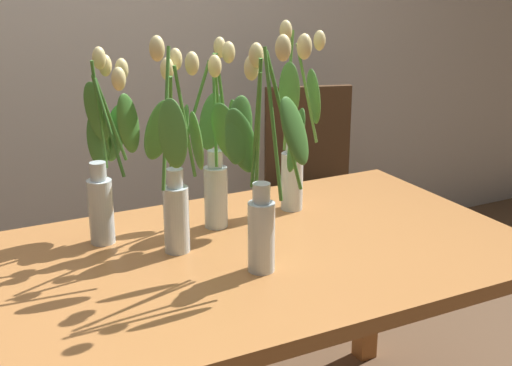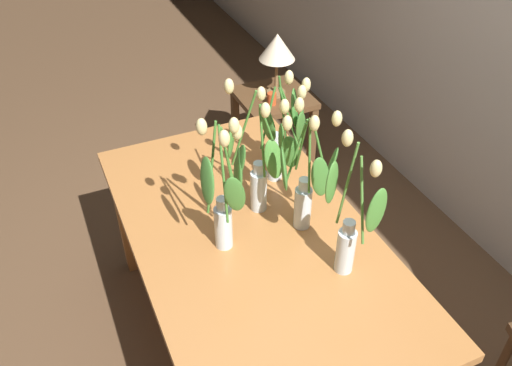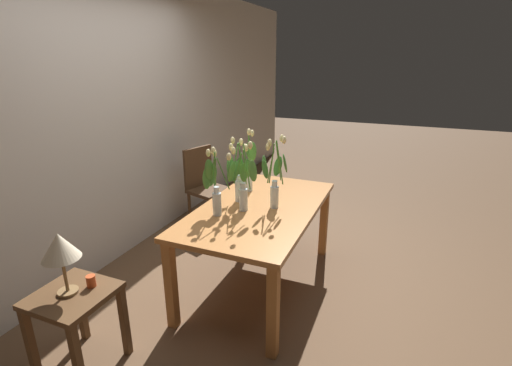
{
  "view_description": "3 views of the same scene",
  "coord_description": "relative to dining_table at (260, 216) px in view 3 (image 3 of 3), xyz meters",
  "views": [
    {
      "loc": [
        -0.72,
        -1.53,
        1.49
      ],
      "look_at": [
        0.04,
        -0.04,
        0.94
      ],
      "focal_mm": 48.69,
      "sensor_mm": 36.0,
      "label": 1
    },
    {
      "loc": [
        1.4,
        -0.6,
        2.19
      ],
      "look_at": [
        -0.04,
        0.04,
        0.95
      ],
      "focal_mm": 37.45,
      "sensor_mm": 36.0,
      "label": 2
    },
    {
      "loc": [
        -2.61,
        -1.04,
        1.9
      ],
      "look_at": [
        -0.05,
        0.01,
        0.96
      ],
      "focal_mm": 25.94,
      "sensor_mm": 36.0,
      "label": 3
    }
  ],
  "objects": [
    {
      "name": "tulip_vase_1",
      "position": [
        0.04,
        0.2,
        0.31
      ],
      "size": [
        0.22,
        0.24,
        0.54
      ],
      "color": "silver",
      "rests_on": "dining_table"
    },
    {
      "name": "pillar_candle",
      "position": [
        -1.18,
        0.65,
        -0.06
      ],
      "size": [
        0.06,
        0.06,
        0.07
      ],
      "primitive_type": "cylinder",
      "color": "#CC4C23",
      "rests_on": "side_table"
    },
    {
      "name": "tulip_vase_4",
      "position": [
        -0.26,
        0.26,
        0.31
      ],
      "size": [
        0.15,
        0.24,
        0.53
      ],
      "color": "silver",
      "rests_on": "dining_table"
    },
    {
      "name": "tulip_vase_0",
      "position": [
        0.03,
        -0.11,
        0.33
      ],
      "size": [
        0.2,
        0.2,
        0.59
      ],
      "color": "silver",
      "rests_on": "dining_table"
    },
    {
      "name": "table_lamp",
      "position": [
        -1.29,
        0.73,
        0.21
      ],
      "size": [
        0.22,
        0.22,
        0.4
      ],
      "color": "olive",
      "rests_on": "side_table"
    },
    {
      "name": "dining_table",
      "position": [
        0.0,
        0.0,
        0.0
      ],
      "size": [
        1.6,
        0.9,
        0.74
      ],
      "color": "#B7753D",
      "rests_on": "ground"
    },
    {
      "name": "dining_chair",
      "position": [
        0.89,
        1.04,
        -0.12
      ],
      "size": [
        0.5,
        0.5,
        0.93
      ],
      "color": "#4C331E",
      "rests_on": "ground"
    },
    {
      "name": "side_table",
      "position": [
        -1.28,
        0.71,
        -0.22
      ],
      "size": [
        0.44,
        0.44,
        0.55
      ],
      "color": "brown",
      "rests_on": "ground"
    },
    {
      "name": "room_wall_rear",
      "position": [
        0.0,
        1.52,
        0.7
      ],
      "size": [
        9.0,
        0.1,
        2.7
      ],
      "primitive_type": "cube",
      "color": "beige",
      "rests_on": "ground"
    },
    {
      "name": "tulip_vase_2",
      "position": [
        -0.12,
        0.09,
        0.3
      ],
      "size": [
        0.18,
        0.26,
        0.58
      ],
      "color": "silver",
      "rests_on": "dining_table"
    },
    {
      "name": "tulip_vase_3",
      "position": [
        0.31,
        0.23,
        0.29
      ],
      "size": [
        0.18,
        0.17,
        0.58
      ],
      "color": "silver",
      "rests_on": "dining_table"
    },
    {
      "name": "ground_plane",
      "position": [
        0.0,
        0.0,
        -0.65
      ],
      "size": [
        18.0,
        18.0,
        0.0
      ],
      "primitive_type": "plane",
      "color": "brown"
    }
  ]
}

